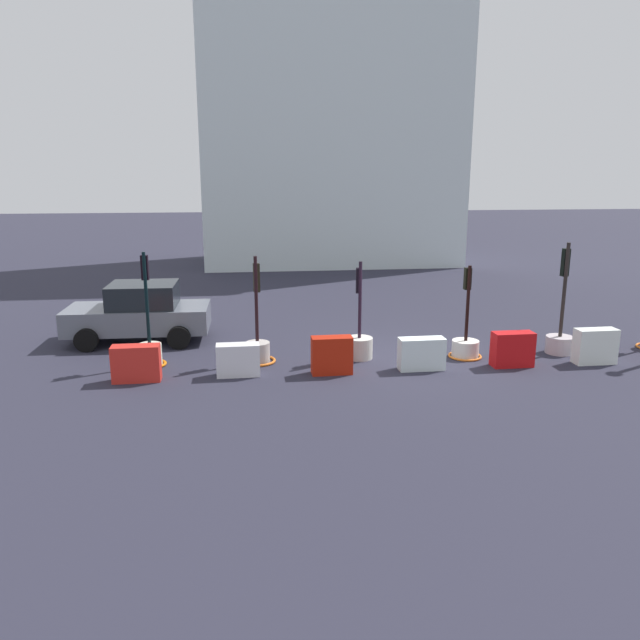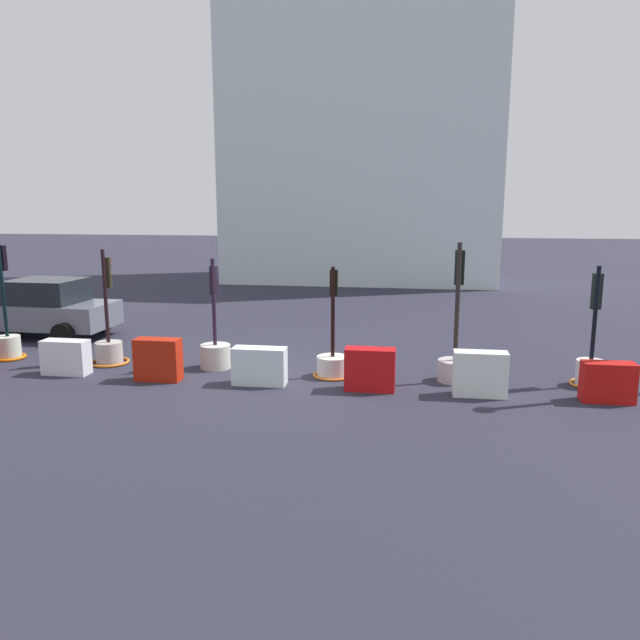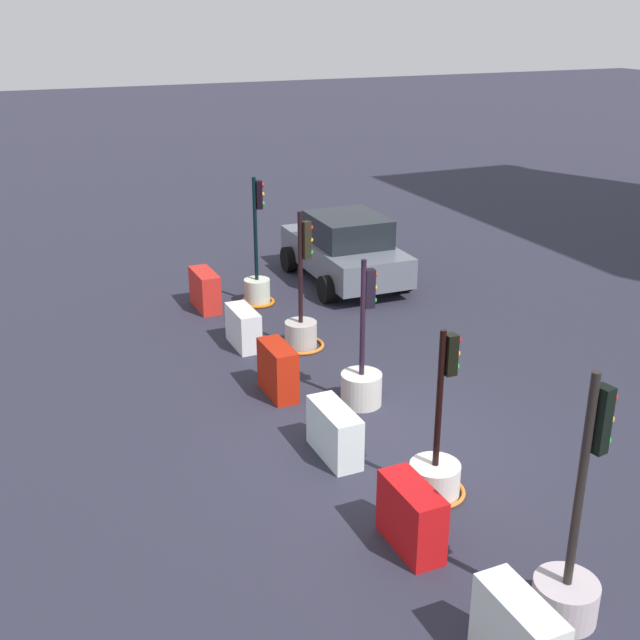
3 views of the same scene
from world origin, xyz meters
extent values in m
plane|color=#282736|center=(0.00, 0.00, 0.00)|extent=(120.00, 120.00, 0.00)
cylinder|color=beige|center=(-6.70, 0.11, 0.28)|extent=(0.58, 0.58, 0.57)
cylinder|color=black|center=(-6.70, 0.11, 1.72)|extent=(0.08, 0.08, 2.30)
cube|color=black|center=(-6.71, 0.21, 2.47)|extent=(0.18, 0.14, 0.61)
sphere|color=red|center=(-6.72, 0.29, 2.67)|extent=(0.11, 0.11, 0.11)
sphere|color=orange|center=(-6.72, 0.29, 2.47)|extent=(0.11, 0.11, 0.11)
sphere|color=green|center=(-6.72, 0.29, 2.27)|extent=(0.11, 0.11, 0.11)
torus|color=orange|center=(-6.70, 0.11, 0.04)|extent=(0.78, 0.78, 0.07)
cylinder|color=#B1A7A1|center=(-4.02, 0.08, 0.26)|extent=(0.63, 0.63, 0.52)
cylinder|color=black|center=(-4.02, 0.08, 1.62)|extent=(0.09, 0.09, 2.20)
cube|color=black|center=(-4.00, 0.20, 2.16)|extent=(0.17, 0.17, 0.72)
sphere|color=red|center=(-3.98, 0.28, 2.41)|extent=(0.09, 0.09, 0.09)
sphere|color=orange|center=(-3.98, 0.28, 2.16)|extent=(0.09, 0.09, 0.09)
sphere|color=green|center=(-3.98, 0.28, 1.92)|extent=(0.09, 0.09, 0.09)
torus|color=orange|center=(-4.02, 0.08, 0.04)|extent=(0.92, 0.92, 0.07)
cylinder|color=beige|center=(-1.38, 0.10, 0.28)|extent=(0.69, 0.69, 0.55)
cylinder|color=black|center=(-1.38, 0.10, 1.55)|extent=(0.09, 0.09, 1.99)
cube|color=black|center=(-1.40, 0.22, 2.04)|extent=(0.16, 0.18, 0.65)
sphere|color=red|center=(-1.41, 0.32, 2.25)|extent=(0.09, 0.09, 0.09)
sphere|color=orange|center=(-1.41, 0.32, 2.04)|extent=(0.09, 0.09, 0.09)
sphere|color=green|center=(-1.41, 0.32, 1.82)|extent=(0.09, 0.09, 0.09)
cylinder|color=silver|center=(1.40, -0.14, 0.23)|extent=(0.70, 0.70, 0.45)
cylinder|color=black|center=(1.40, -0.14, 1.44)|extent=(0.09, 0.09, 1.98)
cube|color=black|center=(1.40, -0.02, 2.07)|extent=(0.17, 0.16, 0.56)
sphere|color=red|center=(1.40, 0.07, 2.26)|extent=(0.11, 0.11, 0.11)
sphere|color=orange|center=(1.40, 0.07, 2.07)|extent=(0.11, 0.11, 0.11)
sphere|color=green|center=(1.40, 0.07, 1.88)|extent=(0.11, 0.11, 0.11)
torus|color=orange|center=(1.40, -0.14, 0.03)|extent=(0.87, 0.87, 0.06)
cylinder|color=#B6A8AE|center=(4.03, -0.08, 0.23)|extent=(0.72, 0.72, 0.46)
cylinder|color=black|center=(4.03, -0.08, 1.72)|extent=(0.10, 0.10, 2.51)
cube|color=black|center=(4.05, 0.04, 2.44)|extent=(0.20, 0.17, 0.73)
sphere|color=red|center=(4.07, 0.12, 2.68)|extent=(0.11, 0.11, 0.11)
sphere|color=orange|center=(4.07, 0.12, 2.44)|extent=(0.11, 0.11, 0.11)
sphere|color=green|center=(4.07, 0.12, 2.19)|extent=(0.11, 0.11, 0.11)
cylinder|color=silver|center=(6.82, 0.06, 0.27)|extent=(0.58, 0.58, 0.54)
cylinder|color=black|center=(6.82, 0.06, 1.53)|extent=(0.09, 0.09, 1.98)
cube|color=black|center=(6.85, 0.17, 1.98)|extent=(0.20, 0.18, 0.74)
sphere|color=red|center=(6.87, 0.26, 2.23)|extent=(0.11, 0.11, 0.11)
sphere|color=orange|center=(6.87, 0.26, 1.98)|extent=(0.11, 0.11, 0.11)
sphere|color=green|center=(6.87, 0.26, 1.73)|extent=(0.11, 0.11, 0.11)
torus|color=orange|center=(6.82, 0.06, 0.03)|extent=(0.80, 0.80, 0.06)
cube|color=silver|center=(-4.50, -0.94, 0.39)|extent=(1.03, 0.43, 0.78)
cube|color=#AE1D0B|center=(-2.27, -1.05, 0.46)|extent=(0.98, 0.42, 0.91)
cube|color=silver|center=(-0.03, -1.00, 0.40)|extent=(1.13, 0.44, 0.79)
cube|color=red|center=(2.29, -1.02, 0.44)|extent=(1.02, 0.44, 0.87)
cube|color=silver|center=(4.47, -1.05, 0.45)|extent=(1.05, 0.43, 0.90)
cube|color=red|center=(6.86, -1.02, 0.39)|extent=(0.97, 0.42, 0.78)
cube|color=slate|center=(-7.35, 2.57, 0.66)|extent=(4.00, 1.88, 0.69)
cube|color=black|center=(-7.17, 2.57, 1.34)|extent=(1.89, 1.63, 0.66)
cylinder|color=black|center=(-6.10, 3.51, 0.31)|extent=(0.63, 0.29, 0.63)
cylinder|color=black|center=(-6.13, 1.58, 0.31)|extent=(0.63, 0.29, 0.63)
cylinder|color=black|center=(-8.56, 3.55, 0.31)|extent=(0.63, 0.29, 0.63)
cube|color=silver|center=(0.25, 17.74, 7.79)|extent=(12.96, 6.19, 15.58)
camera|label=1|loc=(-4.26, -15.12, 4.77)|focal=34.68mm
camera|label=2|loc=(3.24, -12.98, 3.73)|focal=34.10mm
camera|label=3|loc=(9.38, -5.30, 6.26)|focal=44.85mm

